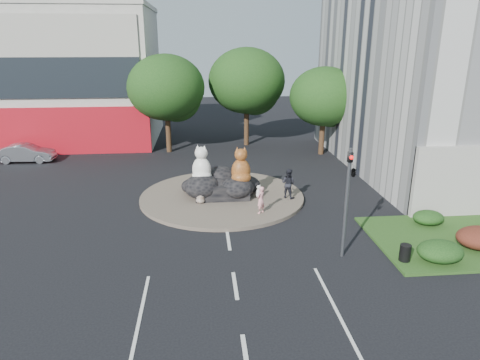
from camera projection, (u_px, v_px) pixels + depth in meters
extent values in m
plane|color=black|center=(235.00, 286.00, 16.95)|extent=(120.00, 120.00, 0.00)
cylinder|color=brown|center=(222.00, 196.00, 26.38)|extent=(10.00, 10.00, 0.20)
cube|color=beige|center=(19.00, 77.00, 40.02)|extent=(25.00, 12.00, 12.00)
cube|color=beige|center=(8.00, 6.00, 38.10)|extent=(25.20, 12.20, 0.40)
cube|color=#224B19|center=(475.00, 239.00, 20.81)|extent=(10.00, 6.00, 0.12)
cylinder|color=#382314|center=(168.00, 131.00, 36.84)|extent=(0.44, 0.44, 3.74)
ellipsoid|color=#143811|center=(166.00, 87.00, 35.71)|extent=(6.46, 6.46, 5.49)
sphere|color=#143811|center=(176.00, 97.00, 36.51)|extent=(4.25, 4.25, 4.25)
sphere|color=#143811|center=(158.00, 95.00, 35.55)|extent=(3.74, 3.74, 3.74)
cylinder|color=#382314|center=(246.00, 124.00, 39.31)|extent=(0.44, 0.44, 3.96)
ellipsoid|color=#143811|center=(247.00, 81.00, 38.11)|extent=(6.84, 6.84, 5.81)
sphere|color=#143811|center=(255.00, 90.00, 38.93)|extent=(4.50, 4.50, 4.50)
sphere|color=#143811|center=(239.00, 88.00, 37.96)|extent=(3.96, 3.96, 3.96)
cylinder|color=#382314|center=(322.00, 135.00, 36.15)|extent=(0.44, 0.44, 3.30)
ellipsoid|color=#143811|center=(324.00, 97.00, 35.15)|extent=(5.70, 5.70, 4.84)
sphere|color=#143811|center=(331.00, 105.00, 35.93)|extent=(3.75, 3.75, 3.75)
sphere|color=#143811|center=(316.00, 104.00, 34.97)|extent=(3.30, 3.30, 3.30)
ellipsoid|color=#143811|center=(440.00, 251.00, 18.50)|extent=(2.00, 1.60, 0.90)
ellipsoid|color=#4A1A13|center=(480.00, 238.00, 19.65)|extent=(2.20, 1.76, 0.99)
ellipsoid|color=#143811|center=(428.00, 217.00, 22.26)|extent=(1.60, 1.28, 0.72)
cylinder|color=#595B60|center=(346.00, 204.00, 18.50)|extent=(0.14, 0.14, 5.00)
imported|color=black|center=(349.00, 167.00, 17.97)|extent=(0.21, 0.26, 1.30)
imported|color=black|center=(353.00, 171.00, 18.05)|extent=(0.26, 1.24, 0.50)
sphere|color=red|center=(352.00, 158.00, 17.66)|extent=(0.18, 0.18, 0.18)
cylinder|color=#595B60|center=(450.00, 137.00, 24.41)|extent=(0.18, 0.18, 8.00)
cylinder|color=#595B60|center=(444.00, 65.00, 23.08)|extent=(2.00, 0.12, 0.12)
cube|color=silver|center=(426.00, 67.00, 23.03)|extent=(0.50, 0.22, 0.12)
imported|color=pink|center=(261.00, 200.00, 23.35)|extent=(0.66, 0.65, 1.53)
imported|color=black|center=(288.00, 183.00, 25.62)|extent=(1.12, 1.08, 1.81)
imported|color=#A0A2A8|center=(26.00, 153.00, 34.04)|extent=(4.41, 1.63, 1.44)
cylinder|color=black|center=(405.00, 253.00, 18.53)|extent=(0.56, 0.56, 0.75)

